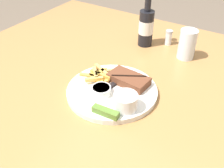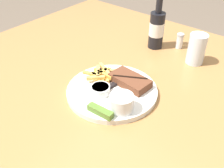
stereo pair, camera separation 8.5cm
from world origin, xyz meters
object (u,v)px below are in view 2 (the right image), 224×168
object	(u,v)px
drinking_glass	(197,49)
fork_utensil	(94,80)
coleslaw_cup	(122,102)
knife_utensil	(118,82)
dipping_sauce_cup	(100,89)
beer_bottle	(157,28)
salt_shaker	(180,41)
pickle_spear	(100,111)
steak_portion	(130,81)
dinner_plate	(112,91)

from	to	relation	value
drinking_glass	fork_utensil	bearing A→B (deg)	-119.57
coleslaw_cup	knife_utensil	world-z (taller)	coleslaw_cup
dipping_sauce_cup	beer_bottle	distance (m)	0.42
beer_bottle	salt_shaker	world-z (taller)	beer_bottle
salt_shaker	fork_utensil	bearing A→B (deg)	-103.15
knife_utensil	drinking_glass	xyz separation A→B (m)	(0.13, 0.32, 0.04)
pickle_spear	drinking_glass	bearing A→B (deg)	81.13
steak_portion	beer_bottle	xyz separation A→B (m)	(-0.09, 0.31, 0.05)
steak_portion	drinking_glass	xyz separation A→B (m)	(0.09, 0.30, 0.03)
steak_portion	salt_shaker	xyz separation A→B (m)	(-0.01, 0.37, 0.00)
pickle_spear	fork_utensil	xyz separation A→B (m)	(-0.13, 0.11, -0.01)
pickle_spear	fork_utensil	bearing A→B (deg)	138.50
pickle_spear	dinner_plate	bearing A→B (deg)	113.71
dipping_sauce_cup	knife_utensil	world-z (taller)	dipping_sauce_cup
coleslaw_cup	drinking_glass	size ratio (longest dim) A/B	0.61
coleslaw_cup	fork_utensil	xyz separation A→B (m)	(-0.16, 0.06, -0.03)
coleslaw_cup	dipping_sauce_cup	distance (m)	0.10
dinner_plate	drinking_glass	world-z (taller)	drinking_glass
fork_utensil	drinking_glass	distance (m)	0.41
steak_portion	knife_utensil	xyz separation A→B (m)	(-0.03, -0.02, -0.01)
salt_shaker	knife_utensil	bearing A→B (deg)	-93.82
fork_utensil	beer_bottle	xyz separation A→B (m)	(0.01, 0.37, 0.07)
dinner_plate	dipping_sauce_cup	bearing A→B (deg)	-110.37
fork_utensil	salt_shaker	xyz separation A→B (m)	(0.10, 0.43, 0.01)
drinking_glass	dipping_sauce_cup	bearing A→B (deg)	-109.24
dipping_sauce_cup	salt_shaker	bearing A→B (deg)	85.64
pickle_spear	salt_shaker	distance (m)	0.54
dinner_plate	fork_utensil	distance (m)	0.08
coleslaw_cup	salt_shaker	world-z (taller)	coleslaw_cup
knife_utensil	beer_bottle	distance (m)	0.34
dipping_sauce_cup	drinking_glass	bearing A→B (deg)	70.76
dipping_sauce_cup	drinking_glass	xyz separation A→B (m)	(0.14, 0.40, 0.03)
beer_bottle	salt_shaker	size ratio (longest dim) A/B	3.75
dinner_plate	knife_utensil	distance (m)	0.04
dinner_plate	beer_bottle	xyz separation A→B (m)	(-0.06, 0.37, 0.08)
dipping_sauce_cup	knife_utensil	xyz separation A→B (m)	(0.01, 0.08, -0.01)
steak_portion	drinking_glass	distance (m)	0.31
coleslaw_cup	salt_shaker	bearing A→B (deg)	97.56
dipping_sauce_cup	beer_bottle	xyz separation A→B (m)	(-0.05, 0.41, 0.05)
beer_bottle	salt_shaker	xyz separation A→B (m)	(0.08, 0.06, -0.05)
coleslaw_cup	beer_bottle	distance (m)	0.45
steak_portion	beer_bottle	bearing A→B (deg)	106.73
dinner_plate	coleslaw_cup	bearing A→B (deg)	-34.77
pickle_spear	drinking_glass	world-z (taller)	drinking_glass
pickle_spear	knife_utensil	size ratio (longest dim) A/B	0.51
steak_portion	fork_utensil	size ratio (longest dim) A/B	1.06
steak_portion	coleslaw_cup	bearing A→B (deg)	-64.64
dinner_plate	steak_portion	distance (m)	0.07
fork_utensil	beer_bottle	size ratio (longest dim) A/B	0.55
pickle_spear	beer_bottle	size ratio (longest dim) A/B	0.34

